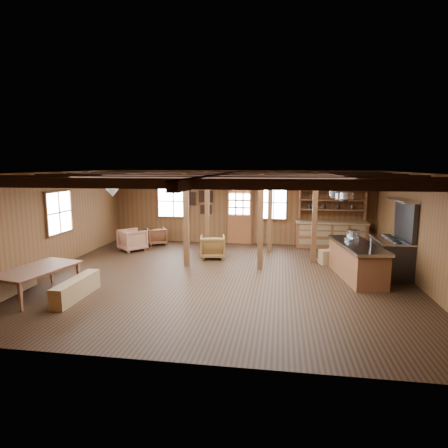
{
  "coord_description": "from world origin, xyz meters",
  "views": [
    {
      "loc": [
        1.57,
        -9.65,
        2.99
      ],
      "look_at": [
        0.0,
        0.56,
        1.36
      ],
      "focal_mm": 30.0,
      "sensor_mm": 36.0,
      "label": 1
    }
  ],
  "objects": [
    {
      "name": "room",
      "position": [
        0.0,
        0.0,
        1.4
      ],
      "size": [
        10.04,
        9.04,
        2.84
      ],
      "color": "black",
      "rests_on": "ground"
    },
    {
      "name": "ceiling_joists",
      "position": [
        0.0,
        0.18,
        2.68
      ],
      "size": [
        9.8,
        8.82,
        0.18
      ],
      "color": "black",
      "rests_on": "ceiling"
    },
    {
      "name": "timber_posts",
      "position": [
        0.52,
        2.08,
        1.4
      ],
      "size": [
        3.95,
        2.35,
        2.8
      ],
      "color": "#4D2816",
      "rests_on": "floor"
    },
    {
      "name": "back_door",
      "position": [
        0.0,
        4.45,
        0.88
      ],
      "size": [
        1.02,
        0.08,
        2.15
      ],
      "color": "brown",
      "rests_on": "floor"
    },
    {
      "name": "window_back_left",
      "position": [
        -2.6,
        4.46,
        1.6
      ],
      "size": [
        1.32,
        0.06,
        1.32
      ],
      "color": "white",
      "rests_on": "wall_back"
    },
    {
      "name": "window_back_right",
      "position": [
        1.3,
        4.46,
        1.6
      ],
      "size": [
        1.02,
        0.06,
        1.32
      ],
      "color": "white",
      "rests_on": "wall_back"
    },
    {
      "name": "window_left",
      "position": [
        -4.96,
        0.5,
        1.6
      ],
      "size": [
        0.14,
        1.24,
        1.32
      ],
      "color": "white",
      "rests_on": "wall_back"
    },
    {
      "name": "notice_boards",
      "position": [
        -1.5,
        4.46,
        1.64
      ],
      "size": [
        1.08,
        0.03,
        0.9
      ],
      "color": "beige",
      "rests_on": "wall_back"
    },
    {
      "name": "back_counter",
      "position": [
        3.4,
        4.2,
        0.6
      ],
      "size": [
        2.55,
        0.6,
        2.45
      ],
      "color": "brown",
      "rests_on": "floor"
    },
    {
      "name": "pendant_lamps",
      "position": [
        -2.25,
        1.0,
        2.25
      ],
      "size": [
        1.86,
        2.36,
        0.66
      ],
      "color": "#2F2F31",
      "rests_on": "ceiling"
    },
    {
      "name": "pot_rack",
      "position": [
        2.98,
        0.21,
        2.3
      ],
      "size": [
        0.35,
        3.0,
        0.41
      ],
      "color": "#2F2F31",
      "rests_on": "ceiling"
    },
    {
      "name": "kitchen_island",
      "position": [
        3.6,
        0.48,
        0.48
      ],
      "size": [
        1.24,
        2.6,
        1.2
      ],
      "rotation": [
        0.0,
        0.0,
        0.15
      ],
      "color": "brown",
      "rests_on": "floor"
    },
    {
      "name": "step_stool",
      "position": [
        3.0,
        1.8,
        0.22
      ],
      "size": [
        0.58,
        0.5,
        0.44
      ],
      "primitive_type": "cube",
      "rotation": [
        0.0,
        0.0,
        0.33
      ],
      "color": "olive",
      "rests_on": "floor"
    },
    {
      "name": "commercial_range",
      "position": [
        4.65,
        0.99,
        0.66
      ],
      "size": [
        0.87,
        1.69,
        2.08
      ],
      "color": "#2F2F31",
      "rests_on": "floor"
    },
    {
      "name": "dining_table",
      "position": [
        -3.9,
        -2.11,
        0.33
      ],
      "size": [
        1.4,
        2.05,
        0.66
      ],
      "primitive_type": "imported",
      "rotation": [
        0.0,
        0.0,
        1.37
      ],
      "color": "brown",
      "rests_on": "floor"
    },
    {
      "name": "bench_wall",
      "position": [
        -4.65,
        -2.11,
        0.21
      ],
      "size": [
        0.29,
        1.54,
        0.42
      ],
      "primitive_type": "cube",
      "color": "olive",
      "rests_on": "floor"
    },
    {
      "name": "bench_aisle",
      "position": [
        -2.98,
        -2.11,
        0.23
      ],
      "size": [
        0.31,
        1.65,
        0.45
      ],
      "primitive_type": "cube",
      "color": "olive",
      "rests_on": "floor"
    },
    {
      "name": "armchair_a",
      "position": [
        -3.1,
        3.78,
        0.32
      ],
      "size": [
        0.95,
        0.96,
        0.64
      ],
      "primitive_type": "imported",
      "rotation": [
        0.0,
        0.0,
        3.7
      ],
      "color": "brown",
      "rests_on": "floor"
    },
    {
      "name": "armchair_b",
      "position": [
        -0.6,
        2.05,
        0.36
      ],
      "size": [
        0.92,
        0.94,
        0.73
      ],
      "primitive_type": "imported",
      "rotation": [
        0.0,
        0.0,
        3.33
      ],
      "color": "brown",
      "rests_on": "floor"
    },
    {
      "name": "armchair_c",
      "position": [
        -3.6,
        2.69,
        0.38
      ],
      "size": [
        1.16,
        1.16,
        0.76
      ],
      "primitive_type": "imported",
      "rotation": [
        0.0,
        0.0,
        2.44
      ],
      "color": "#945E43",
      "rests_on": "floor"
    },
    {
      "name": "counter_pot",
      "position": [
        3.65,
        1.43,
        1.04
      ],
      "size": [
        0.33,
        0.33,
        0.2
      ],
      "primitive_type": "cylinder",
      "color": "#B7B9BE",
      "rests_on": "kitchen_island"
    },
    {
      "name": "bowl",
      "position": [
        3.44,
        0.89,
        0.97
      ],
      "size": [
        0.3,
        0.3,
        0.06
      ],
      "primitive_type": "imported",
      "rotation": [
        0.0,
        0.0,
        -0.42
      ],
      "color": "silver",
      "rests_on": "kitchen_island"
    }
  ]
}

